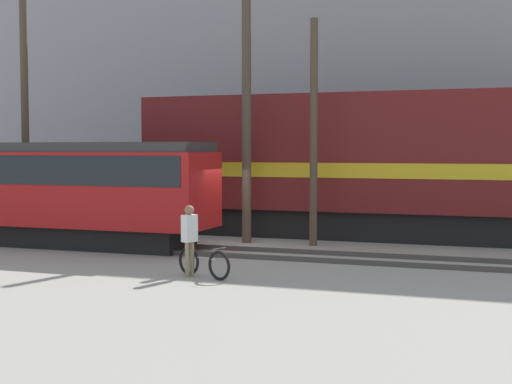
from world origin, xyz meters
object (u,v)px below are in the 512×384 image
object	(u,v)px
utility_pole_center	(247,112)
utility_pole_left	(25,116)
bicycle	(204,263)
person	(189,233)
utility_pole_right	(314,133)
streetcar	(32,186)
freight_locomotive	(383,163)

from	to	relation	value
utility_pole_center	utility_pole_left	bearing A→B (deg)	180.00
bicycle	person	size ratio (longest dim) A/B	0.94
utility_pole_left	utility_pole_right	bearing A→B (deg)	0.00
streetcar	person	distance (m)	8.39
bicycle	utility_pole_left	xyz separation A→B (m)	(-10.01, 6.46, 4.00)
bicycle	utility_pole_center	world-z (taller)	utility_pole_center
freight_locomotive	person	distance (m)	9.75
streetcar	utility_pole_right	bearing A→B (deg)	16.51
person	utility_pole_right	distance (m)	7.09
bicycle	utility_pole_center	distance (m)	7.70
bicycle	person	world-z (taller)	person
bicycle	streetcar	bearing A→B (deg)	153.78
streetcar	utility_pole_center	bearing A→B (deg)	21.81
streetcar	person	world-z (taller)	streetcar
freight_locomotive	utility_pole_right	size ratio (longest dim) A/B	2.33
bicycle	person	xyz separation A→B (m)	(-0.38, 0.01, 0.71)
freight_locomotive	streetcar	xyz separation A→B (m)	(-10.63, -5.24, -0.73)
person	freight_locomotive	bearing A→B (deg)	70.54
streetcar	utility_pole_left	distance (m)	4.21
streetcar	bicycle	xyz separation A→B (m)	(7.80, -3.84, -1.54)
bicycle	utility_pole_right	world-z (taller)	utility_pole_right
freight_locomotive	bicycle	distance (m)	9.78
freight_locomotive	streetcar	distance (m)	11.87
utility_pole_left	utility_pole_center	bearing A→B (deg)	0.00
utility_pole_center	streetcar	bearing A→B (deg)	-158.19
utility_pole_left	utility_pole_center	distance (m)	8.75
streetcar	utility_pole_left	world-z (taller)	utility_pole_left
utility_pole_right	streetcar	bearing A→B (deg)	-163.49
utility_pole_left	utility_pole_right	world-z (taller)	utility_pole_left
freight_locomotive	utility_pole_right	world-z (taller)	utility_pole_right
utility_pole_center	utility_pole_right	bearing A→B (deg)	0.00
person	utility_pole_left	world-z (taller)	utility_pole_left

